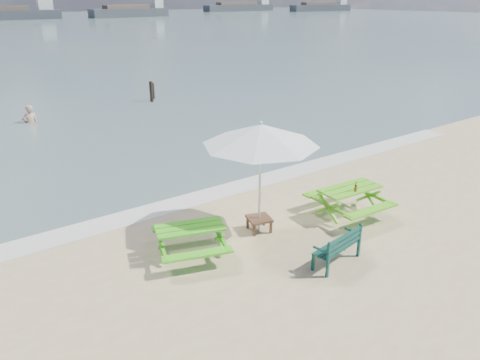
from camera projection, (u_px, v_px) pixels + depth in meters
foam_strip at (223, 191)px, 13.97m from camera, size 22.00×0.90×0.01m
picnic_table_left at (191, 242)px, 10.43m from camera, size 1.96×2.06×0.72m
picnic_table_right at (349, 202)px, 12.33m from camera, size 1.79×1.97×0.80m
park_bench at (336, 253)px, 10.16m from camera, size 1.32×0.61×0.78m
side_table at (259, 224)px, 11.59m from camera, size 0.68×0.68×0.36m
patio_umbrella at (261, 135)px, 10.74m from camera, size 3.42×3.42×2.73m
beer_bottle at (356, 188)px, 11.91m from camera, size 0.07×0.07×0.26m
swimmer at (31, 125)px, 21.52m from camera, size 0.72×0.50×1.89m
mooring_pilings at (152, 93)px, 25.77m from camera, size 0.57×0.77×1.31m
cargo_ships at (147, 11)px, 133.69m from camera, size 147.09×26.21×4.40m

